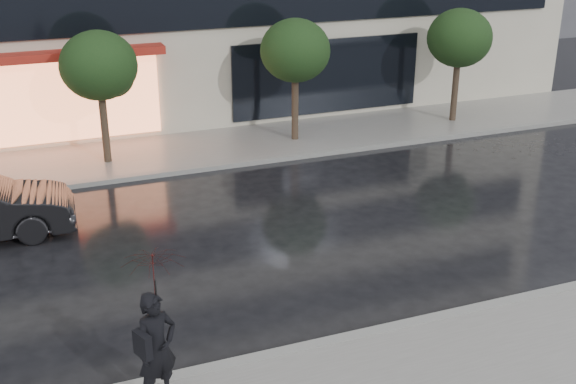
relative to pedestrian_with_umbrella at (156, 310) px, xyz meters
name	(u,v)px	position (x,y,z in m)	size (l,w,h in m)	color
ground	(342,311)	(3.80, 1.49, -1.73)	(120.00, 120.00, 0.00)	black
sidewalk_far	(204,149)	(3.80, 11.74, -1.67)	(60.00, 3.50, 0.12)	slate
curb_near	(366,335)	(3.80, 0.49, -1.66)	(60.00, 0.25, 0.14)	gray
curb_far	(219,166)	(3.80, 9.99, -1.66)	(60.00, 0.25, 0.14)	gray
tree_mid_west	(101,68)	(0.86, 11.52, 1.20)	(2.20, 2.20, 3.99)	#33261C
tree_mid_east	(297,53)	(6.86, 11.52, 1.20)	(2.20, 2.20, 3.99)	#33261C
tree_far_east	(460,40)	(12.86, 11.52, 1.20)	(2.20, 2.20, 3.99)	#33261C
pedestrian_with_umbrella	(156,310)	(0.00, 0.00, 0.00)	(1.23, 1.24, 2.54)	black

